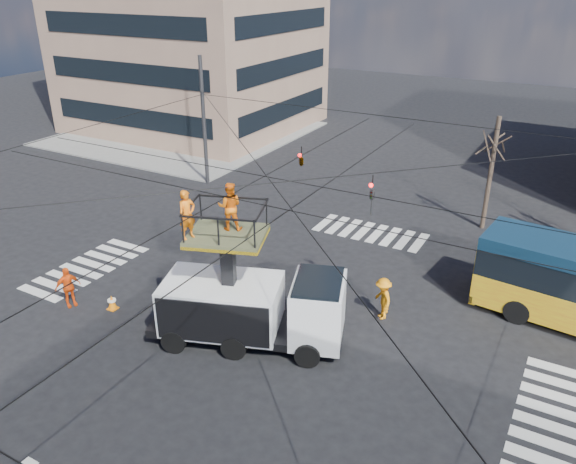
# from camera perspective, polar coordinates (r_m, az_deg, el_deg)

# --- Properties ---
(ground) EXTENTS (120.00, 120.00, 0.00)m
(ground) POSITION_cam_1_polar(r_m,az_deg,el_deg) (21.82, -1.45, -9.73)
(ground) COLOR black
(ground) RESTS_ON ground
(sidewalk_nw) EXTENTS (18.00, 18.00, 0.12)m
(sidewalk_nw) POSITION_cam_1_polar(r_m,az_deg,el_deg) (48.91, -10.39, 9.84)
(sidewalk_nw) COLOR slate
(sidewalk_nw) RESTS_ON ground
(crosswalks) EXTENTS (22.40, 22.40, 0.02)m
(crosswalks) POSITION_cam_1_polar(r_m,az_deg,el_deg) (21.82, -1.45, -9.71)
(crosswalks) COLOR silver
(crosswalks) RESTS_ON ground
(overhead_network) EXTENTS (24.24, 24.24, 8.00)m
(overhead_network) POSITION_cam_1_polar(r_m,az_deg,el_deg) (20.06, -1.17, 1.04)
(overhead_network) COLOR #2D2D30
(overhead_network) RESTS_ON ground
(tree_a) EXTENTS (2.00, 2.00, 6.00)m
(tree_a) POSITION_cam_1_polar(r_m,az_deg,el_deg) (30.25, 20.31, 8.45)
(tree_a) COLOR #382B21
(tree_a) RESTS_ON ground
(utility_truck) EXTENTS (7.37, 4.50, 6.01)m
(utility_truck) POSITION_cam_1_polar(r_m,az_deg,el_deg) (20.15, -3.73, -6.20)
(utility_truck) COLOR black
(utility_truck) RESTS_ON ground
(traffic_cone) EXTENTS (0.36, 0.36, 0.63)m
(traffic_cone) POSITION_cam_1_polar(r_m,az_deg,el_deg) (23.87, -17.45, -6.81)
(traffic_cone) COLOR orange
(traffic_cone) RESTS_ON ground
(worker_ground) EXTENTS (0.78, 1.11, 1.74)m
(worker_ground) POSITION_cam_1_polar(r_m,az_deg,el_deg) (24.39, -21.45, -5.22)
(worker_ground) COLOR #F1500F
(worker_ground) RESTS_ON ground
(flagger) EXTENTS (1.23, 1.27, 1.74)m
(flagger) POSITION_cam_1_polar(r_m,az_deg,el_deg) (22.26, 9.60, -6.68)
(flagger) COLOR orange
(flagger) RESTS_ON ground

